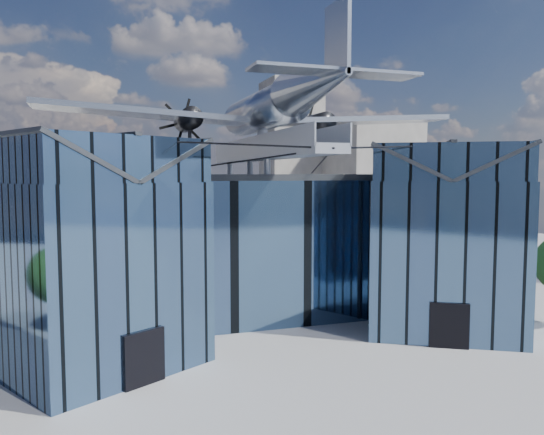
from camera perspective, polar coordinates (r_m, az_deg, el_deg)
name	(u,v)px	position (r m, az deg, el deg)	size (l,w,h in m)	color
ground_plane	(282,339)	(32.69, 1.13, -12.96)	(120.00, 120.00, 0.00)	gray
museum	(255,237)	(36.95, -1.86, -2.11)	(32.88, 24.50, 17.60)	#405D82
bg_towers	(180,173)	(80.73, -9.90, 4.69)	(77.00, 24.50, 26.00)	gray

